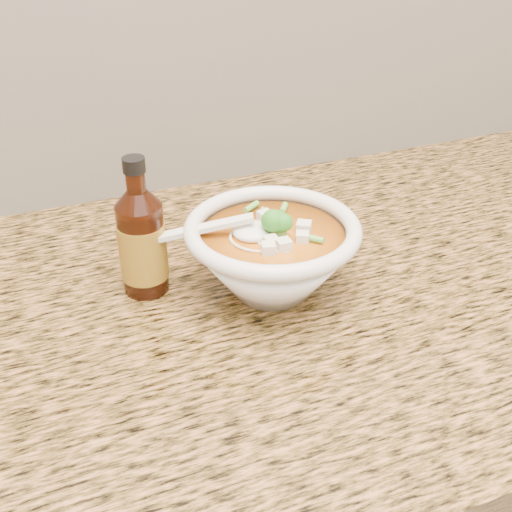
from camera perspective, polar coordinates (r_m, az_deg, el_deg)
name	(u,v)px	position (r m, az deg, el deg)	size (l,w,h in m)	color
counter_slab	(255,304)	(0.77, -0.08, -4.33)	(4.00, 0.68, 0.04)	#AB6C3E
soup_bowl	(272,256)	(0.73, 1.45, 0.01)	(0.22, 0.20, 0.11)	silver
hot_sauce_bottle	(142,243)	(0.74, -10.08, 1.19)	(0.07, 0.07, 0.17)	#3E1608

